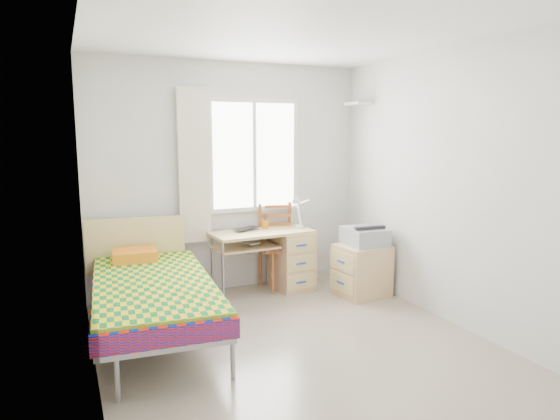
{
  "coord_description": "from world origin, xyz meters",
  "views": [
    {
      "loc": [
        -1.75,
        -3.71,
        1.8
      ],
      "look_at": [
        0.11,
        0.55,
        1.09
      ],
      "focal_mm": 32.0,
      "sensor_mm": 36.0,
      "label": 1
    }
  ],
  "objects_px": {
    "bed": "(151,288)",
    "printer": "(364,236)",
    "cabinet": "(362,270)",
    "desk": "(286,256)",
    "chair": "(280,241)"
  },
  "relations": [
    {
      "from": "desk",
      "to": "chair",
      "type": "relative_size",
      "value": 1.18
    },
    {
      "from": "chair",
      "to": "printer",
      "type": "height_order",
      "value": "chair"
    },
    {
      "from": "bed",
      "to": "cabinet",
      "type": "relative_size",
      "value": 3.84
    },
    {
      "from": "bed",
      "to": "cabinet",
      "type": "xyz_separation_m",
      "value": [
        2.35,
        0.24,
        -0.16
      ]
    },
    {
      "from": "bed",
      "to": "cabinet",
      "type": "distance_m",
      "value": 2.36
    },
    {
      "from": "desk",
      "to": "cabinet",
      "type": "relative_size",
      "value": 2.03
    },
    {
      "from": "bed",
      "to": "desk",
      "type": "xyz_separation_m",
      "value": [
        1.66,
        0.79,
        -0.06
      ]
    },
    {
      "from": "desk",
      "to": "printer",
      "type": "bearing_deg",
      "value": -40.53
    },
    {
      "from": "bed",
      "to": "desk",
      "type": "relative_size",
      "value": 1.89
    },
    {
      "from": "chair",
      "to": "cabinet",
      "type": "xyz_separation_m",
      "value": [
        0.71,
        -0.66,
        -0.27
      ]
    },
    {
      "from": "cabinet",
      "to": "bed",
      "type": "bearing_deg",
      "value": 179.92
    },
    {
      "from": "bed",
      "to": "printer",
      "type": "bearing_deg",
      "value": 10.43
    },
    {
      "from": "desk",
      "to": "printer",
      "type": "distance_m",
      "value": 0.94
    },
    {
      "from": "desk",
      "to": "bed",
      "type": "bearing_deg",
      "value": -158.53
    },
    {
      "from": "desk",
      "to": "chair",
      "type": "distance_m",
      "value": 0.2
    }
  ]
}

